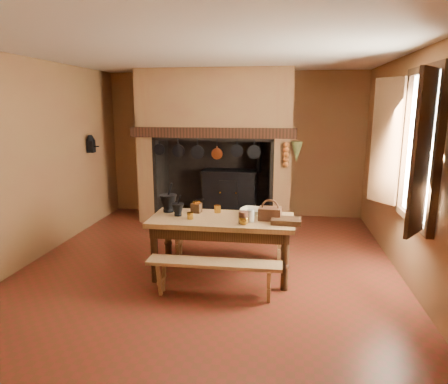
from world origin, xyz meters
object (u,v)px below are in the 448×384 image
work_table (222,227)px  bench_front (214,270)px  wicker_basket (270,213)px  coffee_grinder (196,207)px  mixing_bowl (252,211)px  iron_range (230,193)px

work_table → bench_front: 0.68m
work_table → bench_front: size_ratio=1.17×
work_table → bench_front: (0.00, -0.59, -0.33)m
bench_front → wicker_basket: wicker_basket is taller
coffee_grinder → mixing_bowl: bearing=9.6°
iron_range → work_table: iron_range is taller
work_table → mixing_bowl: 0.46m
bench_front → coffee_grinder: size_ratio=8.05×
work_table → bench_front: work_table is taller
iron_range → mixing_bowl: (0.62, -2.56, 0.33)m
iron_range → mixing_bowl: bearing=-76.5°
coffee_grinder → work_table: bearing=-21.2°
bench_front → mixing_bowl: size_ratio=5.01×
work_table → mixing_bowl: mixing_bowl is taller
bench_front → wicker_basket: (0.60, 0.59, 0.54)m
iron_range → mixing_bowl: iron_range is taller
bench_front → wicker_basket: 1.00m
wicker_basket → iron_range: bearing=112.1°
bench_front → mixing_bowl: 1.02m
iron_range → coffee_grinder: (-0.12, -2.58, 0.36)m
mixing_bowl → work_table: bearing=-148.0°
iron_range → work_table: size_ratio=0.89×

